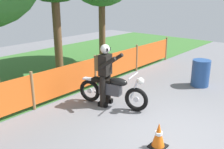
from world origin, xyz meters
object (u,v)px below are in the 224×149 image
Objects in this scene: traffic_cone at (159,135)px; motorcycle_lead at (112,90)px; rider_lead at (105,72)px; spare_drum at (201,73)px.

motorcycle_lead is at bearing 65.36° from traffic_cone.
motorcycle_lead is 2.17m from traffic_cone.
spare_drum is at bearing 52.49° from rider_lead.
traffic_cone is (-0.90, -1.96, -0.21)m from motorcycle_lead.
motorcycle_lead is 0.53m from rider_lead.
motorcycle_lead is 1.19× the size of rider_lead.
rider_lead reaches higher than spare_drum.
rider_lead is at bearing -179.49° from motorcycle_lead.
rider_lead is (-0.06, 0.22, 0.48)m from motorcycle_lead.
traffic_cone is 0.60× the size of spare_drum.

